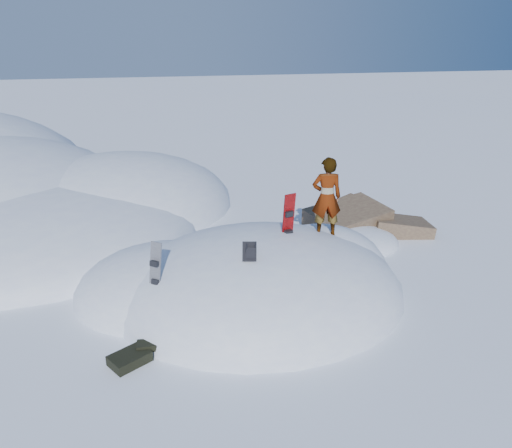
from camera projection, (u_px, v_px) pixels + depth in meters
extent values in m
plane|color=white|center=(260.00, 294.00, 12.10)|extent=(120.00, 120.00, 0.00)
ellipsoid|color=silver|center=(260.00, 294.00, 12.10)|extent=(7.00, 6.00, 3.00)
ellipsoid|color=silver|center=(167.00, 292.00, 12.21)|extent=(4.40, 4.00, 2.20)
ellipsoid|color=silver|center=(320.00, 272.00, 13.18)|extent=(3.60, 3.20, 2.50)
ellipsoid|color=silver|center=(36.00, 237.00, 15.46)|extent=(10.00, 9.00, 2.80)
ellipsoid|color=silver|center=(122.00, 205.00, 18.23)|extent=(8.00, 8.00, 3.60)
ellipsoid|color=silver|center=(48.00, 248.00, 14.65)|extent=(6.00, 5.00, 1.80)
cube|color=brown|center=(347.00, 228.00, 15.87)|extent=(2.82, 2.41, 1.62)
cube|color=brown|center=(398.00, 234.00, 15.89)|extent=(2.16, 1.80, 1.33)
cube|color=brown|center=(350.00, 216.00, 17.11)|extent=(2.08, 2.01, 1.10)
ellipsoid|color=silver|center=(346.00, 244.00, 14.91)|extent=(3.20, 2.40, 1.00)
cube|color=red|center=(288.00, 225.00, 11.93)|extent=(0.35, 0.27, 1.62)
cube|color=black|center=(289.00, 214.00, 11.75)|extent=(0.22, 0.18, 0.14)
cube|color=black|center=(288.00, 233.00, 11.93)|extent=(0.22, 0.18, 0.14)
cube|color=black|center=(155.00, 274.00, 10.56)|extent=(0.39, 0.39, 1.40)
cube|color=black|center=(154.00, 264.00, 10.40)|extent=(0.20, 0.19, 0.13)
cube|color=black|center=(156.00, 282.00, 10.56)|extent=(0.20, 0.19, 0.13)
cube|color=black|center=(250.00, 251.00, 10.62)|extent=(0.37, 0.41, 0.47)
cube|color=black|center=(251.00, 253.00, 10.50)|extent=(0.24, 0.22, 0.25)
cylinder|color=black|center=(246.00, 249.00, 10.46)|extent=(0.03, 0.17, 0.31)
cylinder|color=black|center=(255.00, 248.00, 10.50)|extent=(0.03, 0.17, 0.31)
cube|color=black|center=(130.00, 359.00, 9.56)|extent=(0.89, 0.82, 0.20)
cube|color=black|center=(147.00, 346.00, 9.80)|extent=(0.41, 0.30, 0.14)
imported|color=slate|center=(327.00, 197.00, 12.15)|extent=(0.80, 0.59, 2.00)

